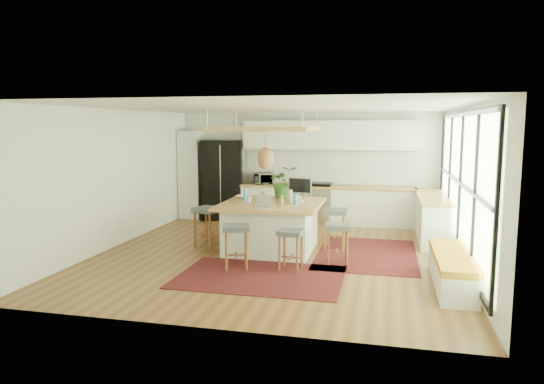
% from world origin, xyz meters
% --- Properties ---
extents(floor, '(7.00, 7.00, 0.00)m').
position_xyz_m(floor, '(0.00, 0.00, 0.00)').
color(floor, brown).
rests_on(floor, ground).
extents(ceiling, '(7.00, 7.00, 0.00)m').
position_xyz_m(ceiling, '(0.00, 0.00, 2.70)').
color(ceiling, white).
rests_on(ceiling, ground).
extents(wall_back, '(6.50, 0.00, 6.50)m').
position_xyz_m(wall_back, '(0.00, 3.50, 1.35)').
color(wall_back, white).
rests_on(wall_back, ground).
extents(wall_front, '(6.50, 0.00, 6.50)m').
position_xyz_m(wall_front, '(0.00, -3.50, 1.35)').
color(wall_front, white).
rests_on(wall_front, ground).
extents(wall_left, '(0.00, 7.00, 7.00)m').
position_xyz_m(wall_left, '(-3.25, 0.00, 1.35)').
color(wall_left, white).
rests_on(wall_left, ground).
extents(wall_right, '(0.00, 7.00, 7.00)m').
position_xyz_m(wall_right, '(3.25, 0.00, 1.35)').
color(wall_right, white).
rests_on(wall_right, ground).
extents(window_wall, '(0.10, 6.20, 2.60)m').
position_xyz_m(window_wall, '(3.22, 0.00, 1.40)').
color(window_wall, black).
rests_on(window_wall, wall_right).
extents(pantry, '(0.55, 0.60, 2.25)m').
position_xyz_m(pantry, '(-2.95, 3.18, 1.12)').
color(pantry, white).
rests_on(pantry, floor).
extents(back_counter_base, '(4.20, 0.60, 0.88)m').
position_xyz_m(back_counter_base, '(0.55, 3.18, 0.44)').
color(back_counter_base, white).
rests_on(back_counter_base, floor).
extents(back_counter_top, '(4.24, 0.64, 0.05)m').
position_xyz_m(back_counter_top, '(0.55, 3.18, 0.90)').
color(back_counter_top, '#AC783D').
rests_on(back_counter_top, back_counter_base).
extents(backsplash, '(4.20, 0.02, 0.80)m').
position_xyz_m(backsplash, '(0.55, 3.48, 1.35)').
color(backsplash, white).
rests_on(backsplash, wall_back).
extents(upper_cabinets, '(4.20, 0.34, 0.70)m').
position_xyz_m(upper_cabinets, '(0.55, 3.32, 2.15)').
color(upper_cabinets, white).
rests_on(upper_cabinets, wall_back).
extents(range, '(0.76, 0.62, 1.00)m').
position_xyz_m(range, '(0.30, 3.18, 0.50)').
color(range, '#A5A5AA').
rests_on(range, floor).
extents(right_counter_base, '(0.60, 2.50, 0.88)m').
position_xyz_m(right_counter_base, '(2.93, 2.00, 0.44)').
color(right_counter_base, white).
rests_on(right_counter_base, floor).
extents(right_counter_top, '(0.64, 2.54, 0.05)m').
position_xyz_m(right_counter_top, '(2.93, 2.00, 0.90)').
color(right_counter_top, '#AC783D').
rests_on(right_counter_top, right_counter_base).
extents(window_bench, '(0.52, 2.00, 0.50)m').
position_xyz_m(window_bench, '(2.95, -1.20, 0.25)').
color(window_bench, white).
rests_on(window_bench, floor).
extents(ceiling_panel, '(1.86, 1.86, 0.80)m').
position_xyz_m(ceiling_panel, '(-0.30, 0.40, 2.05)').
color(ceiling_panel, '#AC783D').
rests_on(ceiling_panel, ceiling).
extents(rug_near, '(2.60, 1.80, 0.01)m').
position_xyz_m(rug_near, '(0.05, -1.42, 0.01)').
color(rug_near, black).
rests_on(rug_near, floor).
extents(rug_right, '(1.80, 2.60, 0.01)m').
position_xyz_m(rug_right, '(1.64, 0.38, 0.01)').
color(rug_right, black).
rests_on(rug_right, floor).
extents(fridge, '(1.14, 0.98, 2.02)m').
position_xyz_m(fridge, '(-2.13, 3.20, 0.93)').
color(fridge, black).
rests_on(fridge, floor).
extents(island, '(1.85, 1.85, 0.93)m').
position_xyz_m(island, '(-0.15, 0.26, 0.47)').
color(island, '#AC783D').
rests_on(island, floor).
extents(stool_near_left, '(0.55, 0.55, 0.74)m').
position_xyz_m(stool_near_left, '(-0.46, -1.04, 0.35)').
color(stool_near_left, '#414448').
rests_on(stool_near_left, floor).
extents(stool_near_right, '(0.43, 0.43, 0.67)m').
position_xyz_m(stool_near_right, '(0.45, -0.90, 0.35)').
color(stool_near_right, '#414448').
rests_on(stool_near_right, floor).
extents(stool_right_front, '(0.45, 0.45, 0.68)m').
position_xyz_m(stool_right_front, '(1.16, -0.33, 0.35)').
color(stool_right_front, '#414448').
rests_on(stool_right_front, floor).
extents(stool_right_back, '(0.47, 0.47, 0.78)m').
position_xyz_m(stool_right_back, '(1.01, 0.70, 0.35)').
color(stool_right_back, '#414448').
rests_on(stool_right_back, floor).
extents(stool_left_side, '(0.58, 0.58, 0.80)m').
position_xyz_m(stool_left_side, '(-1.42, 0.22, 0.35)').
color(stool_left_side, '#414448').
rests_on(stool_left_side, floor).
extents(laptop, '(0.31, 0.33, 0.22)m').
position_xyz_m(laptop, '(-0.21, -0.21, 1.05)').
color(laptop, '#A5A5AA').
rests_on(laptop, island).
extents(monitor, '(0.53, 0.30, 0.46)m').
position_xyz_m(monitor, '(0.33, 0.61, 1.19)').
color(monitor, '#A5A5AA').
rests_on(monitor, island).
extents(microwave, '(0.57, 0.43, 0.34)m').
position_xyz_m(microwave, '(-1.04, 3.20, 1.10)').
color(microwave, '#A5A5AA').
rests_on(microwave, back_counter_top).
extents(island_plant, '(0.76, 0.80, 0.51)m').
position_xyz_m(island_plant, '(-0.05, 0.89, 1.18)').
color(island_plant, '#1E4C19').
rests_on(island_plant, island).
extents(island_bowl, '(0.25, 0.25, 0.06)m').
position_xyz_m(island_bowl, '(-0.87, 0.65, 0.96)').
color(island_bowl, silver).
rests_on(island_bowl, island).
extents(island_bottle_0, '(0.07, 0.07, 0.19)m').
position_xyz_m(island_bottle_0, '(-0.70, 0.36, 1.03)').
color(island_bottle_0, '#3A93E9').
rests_on(island_bottle_0, island).
extents(island_bottle_1, '(0.07, 0.07, 0.19)m').
position_xyz_m(island_bottle_1, '(-0.55, 0.11, 1.03)').
color(island_bottle_1, silver).
rests_on(island_bottle_1, island).
extents(island_bottle_2, '(0.07, 0.07, 0.19)m').
position_xyz_m(island_bottle_2, '(0.10, -0.04, 1.03)').
color(island_bottle_2, '#A87238').
rests_on(island_bottle_2, island).
extents(island_bottle_3, '(0.07, 0.07, 0.19)m').
position_xyz_m(island_bottle_3, '(0.20, 0.31, 1.03)').
color(island_bottle_3, silver).
rests_on(island_bottle_3, island).
extents(island_bottle_4, '(0.07, 0.07, 0.19)m').
position_xyz_m(island_bottle_4, '(-0.35, 0.51, 1.03)').
color(island_bottle_4, '#557747').
rests_on(island_bottle_4, island).
extents(island_bottle_5, '(0.07, 0.07, 0.19)m').
position_xyz_m(island_bottle_5, '(0.35, 0.16, 1.03)').
color(island_bottle_5, '#3A93E9').
rests_on(island_bottle_5, island).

